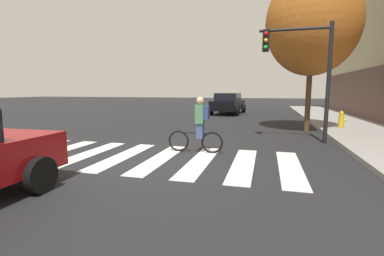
{
  "coord_description": "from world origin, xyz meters",
  "views": [
    {
      "loc": [
        3.09,
        -6.99,
        1.89
      ],
      "look_at": [
        1.21,
        0.01,
        0.89
      ],
      "focal_mm": 25.9,
      "sensor_mm": 36.0,
      "label": 1
    }
  ],
  "objects_px": {
    "sedan_mid": "(228,103)",
    "cyclist": "(199,125)",
    "traffic_light_near": "(304,62)",
    "street_tree_near": "(312,23)",
    "fire_hydrant": "(341,120)"
  },
  "relations": [
    {
      "from": "sedan_mid",
      "to": "fire_hydrant",
      "type": "height_order",
      "value": "sedan_mid"
    },
    {
      "from": "sedan_mid",
      "to": "fire_hydrant",
      "type": "relative_size",
      "value": 6.3
    },
    {
      "from": "fire_hydrant",
      "to": "street_tree_near",
      "type": "relative_size",
      "value": 0.11
    },
    {
      "from": "sedan_mid",
      "to": "street_tree_near",
      "type": "bearing_deg",
      "value": -60.82
    },
    {
      "from": "sedan_mid",
      "to": "cyclist",
      "type": "xyz_separation_m",
      "value": [
        1.01,
        -14.07,
        -0.01
      ]
    },
    {
      "from": "traffic_light_near",
      "to": "sedan_mid",
      "type": "bearing_deg",
      "value": 110.07
    },
    {
      "from": "cyclist",
      "to": "traffic_light_near",
      "type": "relative_size",
      "value": 0.41
    },
    {
      "from": "traffic_light_near",
      "to": "fire_hydrant",
      "type": "height_order",
      "value": "traffic_light_near"
    },
    {
      "from": "cyclist",
      "to": "fire_hydrant",
      "type": "relative_size",
      "value": 2.19
    },
    {
      "from": "cyclist",
      "to": "traffic_light_near",
      "type": "xyz_separation_m",
      "value": [
        3.16,
        2.63,
        2.02
      ]
    },
    {
      "from": "traffic_light_near",
      "to": "street_tree_near",
      "type": "distance_m",
      "value": 3.54
    },
    {
      "from": "cyclist",
      "to": "traffic_light_near",
      "type": "bearing_deg",
      "value": 39.79
    },
    {
      "from": "sedan_mid",
      "to": "traffic_light_near",
      "type": "height_order",
      "value": "traffic_light_near"
    },
    {
      "from": "cyclist",
      "to": "fire_hydrant",
      "type": "xyz_separation_m",
      "value": [
        5.31,
        6.1,
        -0.31
      ]
    },
    {
      "from": "traffic_light_near",
      "to": "street_tree_near",
      "type": "xyz_separation_m",
      "value": [
        0.59,
        2.89,
        1.94
      ]
    }
  ]
}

